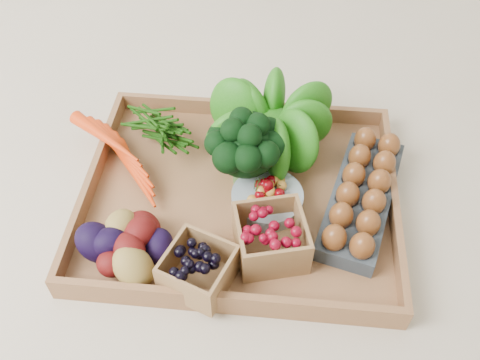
# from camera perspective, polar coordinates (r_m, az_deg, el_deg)

# --- Properties ---
(ground) EXTENTS (4.00, 4.00, 0.00)m
(ground) POSITION_cam_1_polar(r_m,az_deg,el_deg) (0.98, 0.00, -2.32)
(ground) COLOR beige
(ground) RESTS_ON ground
(tray) EXTENTS (0.55, 0.45, 0.01)m
(tray) POSITION_cam_1_polar(r_m,az_deg,el_deg) (0.97, 0.00, -2.04)
(tray) COLOR #92633D
(tray) RESTS_ON ground
(carrots) EXTENTS (0.18, 0.13, 0.04)m
(carrots) POSITION_cam_1_polar(r_m,az_deg,el_deg) (1.02, -11.90, 2.19)
(carrots) COLOR #EA3A0C
(carrots) RESTS_ON tray
(lettuce) EXTENTS (0.16, 0.16, 0.16)m
(lettuce) POSITION_cam_1_polar(r_m,az_deg,el_deg) (0.99, 3.32, 6.40)
(lettuce) COLOR #145D0E
(lettuce) RESTS_ON tray
(broccoli) EXTENTS (0.15, 0.15, 0.11)m
(broccoli) POSITION_cam_1_polar(r_m,az_deg,el_deg) (0.94, 0.54, 2.12)
(broccoli) COLOR black
(broccoli) RESTS_ON tray
(cherry_bowl) EXTENTS (0.13, 0.13, 0.03)m
(cherry_bowl) POSITION_cam_1_polar(r_m,az_deg,el_deg) (0.94, 2.91, -2.18)
(cherry_bowl) COLOR #8C9EA5
(cherry_bowl) RESTS_ON tray
(egg_carton) EXTENTS (0.17, 0.30, 0.03)m
(egg_carton) POSITION_cam_1_polar(r_m,az_deg,el_deg) (0.96, 12.76, -1.97)
(egg_carton) COLOR #363D45
(egg_carton) RESTS_ON tray
(potatoes) EXTENTS (0.16, 0.16, 0.09)m
(potatoes) POSITION_cam_1_polar(r_m,az_deg,el_deg) (0.87, -12.20, -5.86)
(potatoes) COLOR #480B0B
(potatoes) RESTS_ON tray
(punnet_blackberry) EXTENTS (0.13, 0.13, 0.07)m
(punnet_blackberry) POSITION_cam_1_polar(r_m,az_deg,el_deg) (0.84, -4.46, -9.47)
(punnet_blackberry) COLOR black
(punnet_blackberry) RESTS_ON tray
(punnet_raspberry) EXTENTS (0.13, 0.13, 0.08)m
(punnet_raspberry) POSITION_cam_1_polar(r_m,az_deg,el_deg) (0.86, 3.30, -6.15)
(punnet_raspberry) COLOR maroon
(punnet_raspberry) RESTS_ON tray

